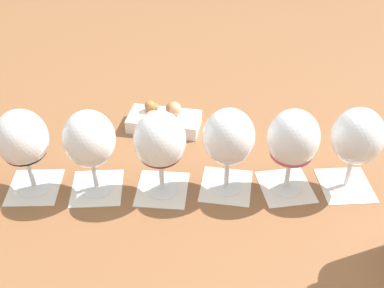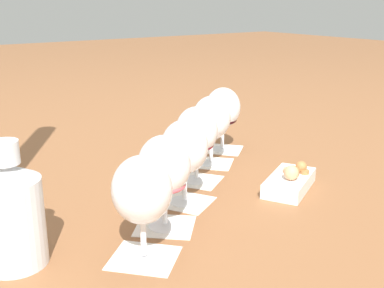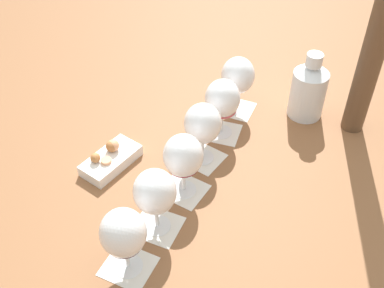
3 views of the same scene
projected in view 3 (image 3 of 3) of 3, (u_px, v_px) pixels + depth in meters
ground_plane at (192, 174)px, 1.28m from camera, size 8.00×8.00×0.00m
tasting_card_0 at (235, 108)px, 1.49m from camera, size 0.15×0.15×0.00m
tasting_card_1 at (221, 132)px, 1.41m from camera, size 0.15×0.15×0.00m
tasting_card_2 at (202, 157)px, 1.33m from camera, size 0.14×0.14×0.00m
tasting_card_3 at (184, 190)px, 1.24m from camera, size 0.15×0.14×0.00m
tasting_card_4 at (157, 226)px, 1.16m from camera, size 0.15×0.15×0.00m
tasting_card_5 at (128, 266)px, 1.07m from camera, size 0.15×0.15×0.00m
wine_glass_0 at (238, 78)px, 1.41m from camera, size 0.10×0.10×0.18m
wine_glass_1 at (222, 100)px, 1.33m from camera, size 0.10×0.10×0.18m
wine_glass_2 at (203, 126)px, 1.25m from camera, size 0.10×0.10×0.18m
wine_glass_3 at (183, 158)px, 1.16m from camera, size 0.10×0.10×0.18m
wine_glass_4 at (155, 194)px, 1.08m from camera, size 0.10×0.10×0.18m
wine_glass_5 at (123, 235)px, 1.00m from camera, size 0.10×0.10×0.18m
ceramic_vase at (309, 89)px, 1.41m from camera, size 0.10×0.10×0.21m
snack_dish at (110, 158)px, 1.30m from camera, size 0.15×0.19×0.07m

